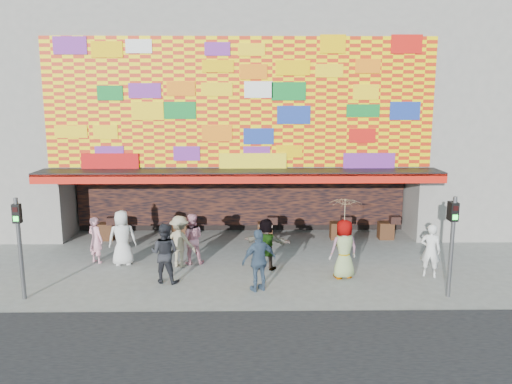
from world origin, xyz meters
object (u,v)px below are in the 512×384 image
at_px(ped_a, 122,238).
at_px(ped_f, 266,244).
at_px(parasol, 345,213).
at_px(signal_left, 19,237).
at_px(ped_c, 165,253).
at_px(signal_right, 452,235).
at_px(ped_g, 344,249).
at_px(ped_b, 96,240).
at_px(ped_d, 180,242).
at_px(ped_h, 430,250).
at_px(ped_e, 259,260).
at_px(ped_i, 191,239).

distance_m(ped_a, ped_f, 5.01).
bearing_deg(ped_f, parasol, 177.55).
xyz_separation_m(signal_left, ped_a, (2.14, 2.99, -0.89)).
relative_size(signal_left, ped_c, 1.57).
height_order(signal_right, ped_f, signal_right).
bearing_deg(signal_left, ped_g, 9.45).
bearing_deg(ped_b, ped_d, -158.46).
bearing_deg(signal_left, ped_h, 7.65).
xyz_separation_m(signal_left, ped_g, (9.60, 1.60, -0.89)).
relative_size(ped_a, ped_g, 1.01).
relative_size(ped_a, parasol, 1.03).
distance_m(ped_d, ped_g, 5.55).
height_order(ped_b, ped_e, ped_e).
bearing_deg(signal_right, ped_g, 150.32).
height_order(ped_b, ped_g, ped_g).
xyz_separation_m(signal_right, ped_g, (-2.80, 1.60, -0.89)).
relative_size(signal_right, ped_b, 1.81).
xyz_separation_m(ped_h, ped_i, (-7.91, 1.41, 0.01)).
xyz_separation_m(signal_right, ped_f, (-5.28, 2.47, -0.97)).
distance_m(ped_e, parasol, 3.19).
height_order(signal_right, ped_a, signal_right).
distance_m(ped_b, ped_f, 6.04).
xyz_separation_m(ped_g, ped_i, (-5.07, 1.48, -0.07)).
height_order(ped_e, ped_i, ped_e).
distance_m(ped_c, ped_h, 8.55).
relative_size(ped_i, parasol, 0.95).
relative_size(ped_b, parasol, 0.88).
relative_size(ped_e, ped_h, 1.08).
distance_m(ped_a, ped_d, 2.04).
bearing_deg(signal_left, ped_e, 4.55).
xyz_separation_m(ped_f, ped_h, (5.31, -0.80, -0.00)).
height_order(signal_right, ped_d, signal_right).
xyz_separation_m(ped_a, ped_b, (-1.00, 0.25, -0.14)).
relative_size(ped_c, ped_f, 1.08).
height_order(signal_right, ped_b, signal_right).
xyz_separation_m(ped_i, parasol, (5.07, -1.48, 1.27)).
bearing_deg(ped_b, parasol, -160.10).
height_order(signal_right, parasol, signal_right).
height_order(ped_a, ped_h, ped_a).
xyz_separation_m(ped_d, ped_i, (0.36, 0.33, -0.01)).
height_order(ped_g, parasol, parasol).
relative_size(ped_h, parasol, 0.93).
bearing_deg(signal_left, ped_f, 19.12).
distance_m(signal_right, parasol, 3.24).
bearing_deg(ped_d, parasol, -167.95).
bearing_deg(ped_b, ped_e, -174.39).
distance_m(ped_f, ped_h, 5.37).
distance_m(ped_e, ped_i, 3.43).
relative_size(ped_a, ped_i, 1.08).
height_order(ped_b, ped_h, ped_h).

